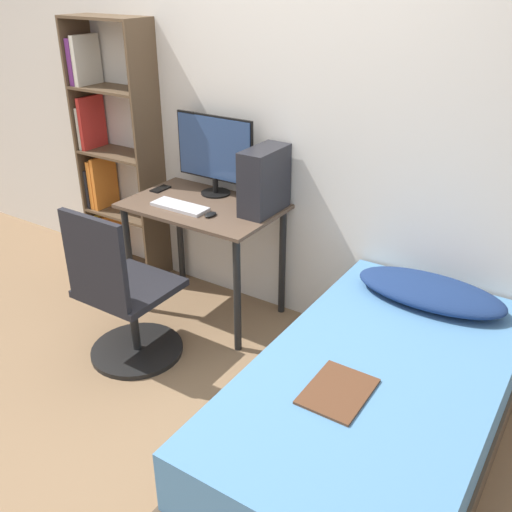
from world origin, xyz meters
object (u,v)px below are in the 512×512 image
(bed, at_px, (374,414))
(keyboard, at_px, (180,206))
(office_chair, at_px, (124,304))
(pc_tower, at_px, (264,181))
(monitor, at_px, (214,152))
(bookshelf, at_px, (110,160))

(bed, relative_size, keyboard, 5.07)
(office_chair, xyz_separation_m, keyboard, (-0.02, 0.55, 0.41))
(pc_tower, bearing_deg, monitor, 168.80)
(bed, relative_size, pc_tower, 4.78)
(monitor, relative_size, keyboard, 1.56)
(keyboard, bearing_deg, office_chair, -88.01)
(monitor, bearing_deg, pc_tower, -11.20)
(monitor, xyz_separation_m, keyboard, (-0.03, -0.32, -0.27))
(office_chair, bearing_deg, bookshelf, 137.08)
(bed, distance_m, pc_tower, 1.46)
(bookshelf, height_order, bed, bookshelf)
(office_chair, relative_size, monitor, 1.68)
(office_chair, xyz_separation_m, monitor, (0.02, 0.87, 0.67))
(monitor, bearing_deg, office_chair, -91.02)
(keyboard, bearing_deg, bed, -18.18)
(office_chair, xyz_separation_m, bed, (1.49, 0.05, -0.11))
(office_chair, height_order, monitor, monitor)
(keyboard, distance_m, pc_tower, 0.55)
(office_chair, bearing_deg, bed, 2.09)
(bed, bearing_deg, keyboard, 161.82)
(keyboard, relative_size, pc_tower, 0.94)
(keyboard, height_order, pc_tower, pc_tower)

